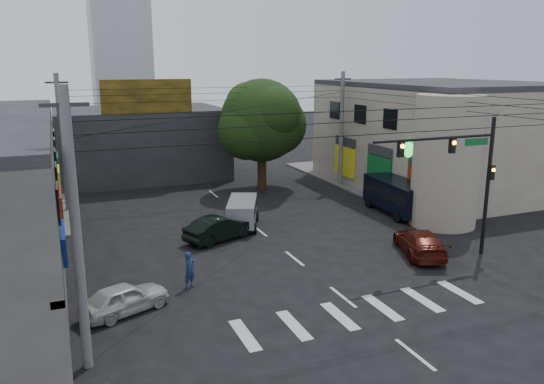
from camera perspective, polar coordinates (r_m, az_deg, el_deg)
ground at (r=25.85m, az=4.30°, el=-8.62°), size 160.00×160.00×0.00m
sidewalk_far_right at (r=49.72m, az=13.72°, el=2.00°), size 16.00×16.00×0.15m
building_right at (r=45.20m, az=17.70°, el=5.66°), size 14.00×18.00×8.00m
corner_column at (r=33.93m, az=18.22°, el=3.15°), size 4.00×4.00×8.00m
building_far at (r=48.32m, az=-13.96°, el=5.18°), size 14.00×10.00×6.00m
billboard at (r=43.07m, az=-13.30°, el=9.99°), size 7.00×0.30×2.60m
street_tree at (r=41.33m, az=-1.12°, el=7.67°), size 6.40×6.40×8.70m
traffic_gantry at (r=28.02m, az=19.93°, el=2.65°), size 7.10×0.35×7.20m
utility_pole_near_left at (r=17.64m, az=-20.30°, el=-4.30°), size 0.32×0.32×9.20m
utility_pole_far_left at (r=37.72m, az=-21.62°, el=4.80°), size 0.32×0.32×9.20m
utility_pole_far_right at (r=43.31m, az=7.47°, el=6.67°), size 0.32×0.32×9.20m
dark_sedan at (r=30.23m, az=-5.64°, el=-3.90°), size 4.47×5.29×1.40m
white_compact at (r=22.48m, az=-15.57°, el=-10.93°), size 4.04×4.67×1.24m
maroon_sedan at (r=28.94m, az=15.60°, el=-5.23°), size 4.84×5.81×1.33m
silver_minivan at (r=32.54m, az=-3.22°, el=-2.32°), size 5.09×4.45×1.68m
navy_van at (r=36.25m, az=13.30°, el=-0.54°), size 5.94×2.99×2.25m
traffic_officer at (r=24.11m, az=-8.86°, el=-8.28°), size 0.99×0.97×1.68m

